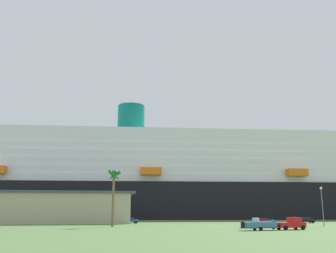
% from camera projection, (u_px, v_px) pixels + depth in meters
% --- Properties ---
extents(ground_plane, '(600.00, 600.00, 0.00)m').
position_uv_depth(ground_plane, '(187.00, 222.00, 112.32)').
color(ground_plane, '#4C6B38').
extents(cruise_ship, '(293.06, 53.32, 55.55)m').
position_uv_depth(cruise_ship, '(222.00, 183.00, 160.57)').
color(cruise_ship, black).
rests_on(cruise_ship, ground_plane).
extents(terminal_building, '(69.85, 22.83, 8.50)m').
position_uv_depth(terminal_building, '(7.00, 207.00, 102.95)').
color(terminal_building, '#B7A88C').
rests_on(terminal_building, ground_plane).
extents(pickup_truck, '(5.88, 3.13, 2.20)m').
position_uv_depth(pickup_truck, '(291.00, 224.00, 67.40)').
color(pickup_truck, red).
rests_on(pickup_truck, ground_plane).
extents(small_boat_on_trailer, '(8.65, 3.21, 2.15)m').
position_uv_depth(small_boat_on_trailer, '(262.00, 225.00, 65.26)').
color(small_boat_on_trailer, '#595960').
rests_on(small_boat_on_trailer, ground_plane).
extents(palm_tree, '(3.09, 3.06, 12.26)m').
position_uv_depth(palm_tree, '(114.00, 180.00, 82.08)').
color(palm_tree, brown).
rests_on(palm_tree, ground_plane).
extents(street_lamp, '(0.56, 0.56, 8.68)m').
position_uv_depth(street_lamp, '(322.00, 201.00, 84.83)').
color(street_lamp, slate).
rests_on(street_lamp, ground_plane).
extents(parked_car_black_coupe, '(4.62, 2.39, 1.58)m').
position_uv_depth(parked_car_black_coupe, '(306.00, 220.00, 104.30)').
color(parked_car_black_coupe, black).
rests_on(parked_car_black_coupe, ground_plane).
extents(parked_car_red_hatchback, '(4.94, 2.41, 1.58)m').
position_uv_depth(parked_car_red_hatchback, '(263.00, 221.00, 95.21)').
color(parked_car_red_hatchback, red).
rests_on(parked_car_red_hatchback, ground_plane).
extents(parked_car_blue_suv, '(4.76, 2.49, 1.58)m').
position_uv_depth(parked_car_blue_suv, '(130.00, 220.00, 101.81)').
color(parked_car_blue_suv, '#264C99').
rests_on(parked_car_blue_suv, ground_plane).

